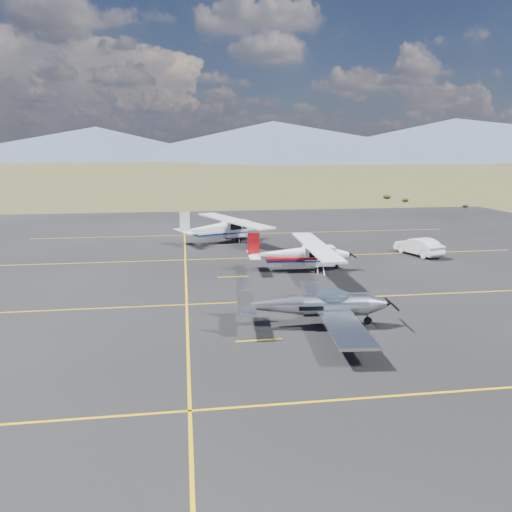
# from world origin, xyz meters

# --- Properties ---
(ground) EXTENTS (1600.00, 1600.00, 0.00)m
(ground) POSITION_xyz_m (0.00, 0.00, 0.00)
(ground) COLOR #383D1C
(ground) RESTS_ON ground
(apron) EXTENTS (72.00, 72.00, 0.02)m
(apron) POSITION_xyz_m (0.00, 7.00, 0.00)
(apron) COLOR black
(apron) RESTS_ON ground
(aircraft_low_wing) EXTENTS (6.94, 9.65, 2.09)m
(aircraft_low_wing) POSITION_xyz_m (-0.11, -2.10, 1.00)
(aircraft_low_wing) COLOR #B7BABE
(aircraft_low_wing) RESTS_ON apron
(aircraft_cessna) EXTENTS (6.19, 10.33, 2.62)m
(aircraft_cessna) POSITION_xyz_m (1.66, 8.60, 1.16)
(aircraft_cessna) COLOR white
(aircraft_cessna) RESTS_ON apron
(aircraft_plain) EXTENTS (8.24, 11.11, 2.90)m
(aircraft_plain) POSITION_xyz_m (-2.71, 19.96, 1.29)
(aircraft_plain) COLOR white
(aircraft_plain) RESTS_ON apron
(sedan) EXTENTS (2.59, 4.35, 1.35)m
(sedan) POSITION_xyz_m (11.83, 12.21, 0.69)
(sedan) COLOR white
(sedan) RESTS_ON apron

